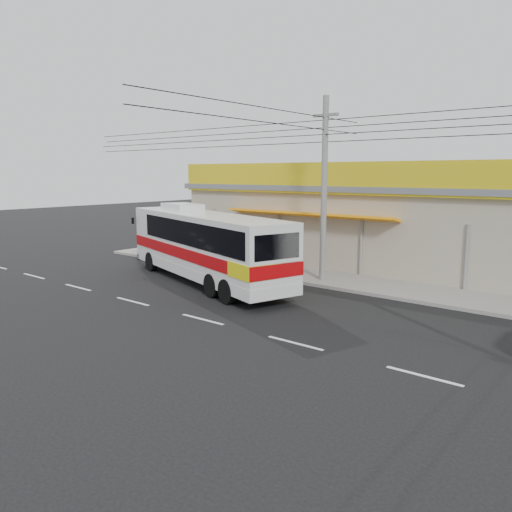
{
  "coord_description": "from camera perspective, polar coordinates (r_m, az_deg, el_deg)",
  "views": [
    {
      "loc": [
        12.27,
        -14.64,
        5.16
      ],
      "look_at": [
        -1.18,
        2.0,
        1.59
      ],
      "focal_mm": 35.0,
      "sensor_mm": 36.0,
      "label": 1
    }
  ],
  "objects": [
    {
      "name": "sidewalk",
      "position": [
        24.54,
        8.06,
        -2.58
      ],
      "size": [
        30.0,
        3.2,
        0.15
      ],
      "primitive_type": "cube",
      "color": "gray",
      "rests_on": "ground"
    },
    {
      "name": "lane_markings",
      "position": [
        18.01,
        -6.13,
        -7.23
      ],
      "size": [
        50.0,
        0.12,
        0.01
      ],
      "primitive_type": null,
      "color": "silver",
      "rests_on": "ground"
    },
    {
      "name": "utility_pole",
      "position": [
        23.52,
        7.93,
        14.09
      ],
      "size": [
        34.0,
        14.0,
        8.6
      ],
      "color": "#626260",
      "rests_on": "ground"
    },
    {
      "name": "storefront_building",
      "position": [
        29.05,
        13.79,
        3.55
      ],
      "size": [
        22.6,
        9.2,
        5.7
      ],
      "color": "#A29B83",
      "rests_on": "ground"
    },
    {
      "name": "motorbike_red",
      "position": [
        31.19,
        -12.1,
        0.85
      ],
      "size": [
        1.75,
        0.78,
        0.89
      ],
      "primitive_type": "imported",
      "rotation": [
        0.0,
        0.0,
        1.68
      ],
      "color": "maroon",
      "rests_on": "sidewalk"
    },
    {
      "name": "coach_bus",
      "position": [
        23.43,
        -5.64,
        1.53
      ],
      "size": [
        11.96,
        6.0,
        3.63
      ],
      "rotation": [
        0.0,
        0.0,
        -0.31
      ],
      "color": "silver",
      "rests_on": "ground"
    },
    {
      "name": "ground",
      "position": [
        19.78,
        -0.98,
        -5.64
      ],
      "size": [
        120.0,
        120.0,
        0.0
      ],
      "primitive_type": "plane",
      "color": "black",
      "rests_on": "ground"
    },
    {
      "name": "motorbike_dark",
      "position": [
        32.63,
        -8.22,
        1.46
      ],
      "size": [
        1.77,
        0.87,
        1.03
      ],
      "primitive_type": "imported",
      "rotation": [
        0.0,
        0.0,
        1.33
      ],
      "color": "black",
      "rests_on": "sidewalk"
    }
  ]
}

